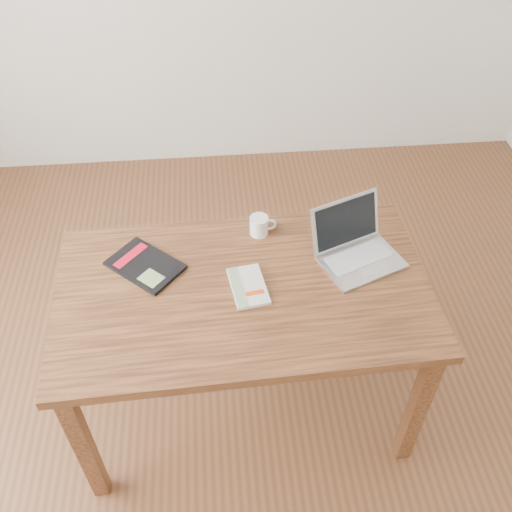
{
  "coord_description": "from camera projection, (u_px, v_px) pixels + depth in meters",
  "views": [
    {
      "loc": [
        -0.09,
        -1.29,
        2.27
      ],
      "look_at": [
        0.04,
        0.14,
        0.85
      ],
      "focal_mm": 40.0,
      "sensor_mm": 36.0,
      "label": 1
    }
  ],
  "objects": [
    {
      "name": "black_guidebook",
      "position": [
        145.0,
        265.0,
        2.12
      ],
      "size": [
        0.32,
        0.31,
        0.01
      ],
      "rotation": [
        0.0,
        0.0,
        0.85
      ],
      "color": "black",
      "rests_on": "desk"
    },
    {
      "name": "laptop",
      "position": [
        356.0,
        247.0,
        2.14
      ],
      "size": [
        0.37,
        0.35,
        0.2
      ],
      "rotation": [
        0.0,
        0.0,
        0.38
      ],
      "color": "silver",
      "rests_on": "desk"
    },
    {
      "name": "room",
      "position": [
        222.0,
        164.0,
        1.56
      ],
      "size": [
        4.04,
        4.04,
        2.7
      ],
      "color": "brown",
      "rests_on": "ground"
    },
    {
      "name": "white_guidebook",
      "position": [
        248.0,
        286.0,
        2.04
      ],
      "size": [
        0.15,
        0.21,
        0.02
      ],
      "rotation": [
        0.0,
        0.0,
        0.15
      ],
      "color": "silver",
      "rests_on": "desk"
    },
    {
      "name": "desk",
      "position": [
        244.0,
        305.0,
        2.11
      ],
      "size": [
        1.38,
        0.82,
        0.75
      ],
      "rotation": [
        0.0,
        0.0,
        0.04
      ],
      "color": "#543019",
      "rests_on": "ground"
    },
    {
      "name": "coffee_mug",
      "position": [
        260.0,
        225.0,
        2.23
      ],
      "size": [
        0.11,
        0.07,
        0.08
      ],
      "rotation": [
        0.0,
        0.0,
        0.04
      ],
      "color": "white",
      "rests_on": "desk"
    }
  ]
}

